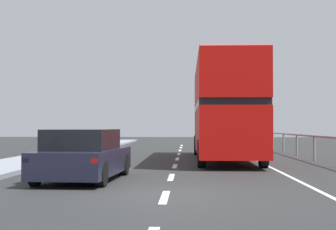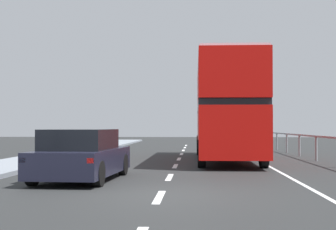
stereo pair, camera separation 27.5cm
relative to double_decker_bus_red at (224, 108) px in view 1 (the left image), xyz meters
The scene contains 5 objects.
ground_plane 11.45m from the double_decker_bus_red, 100.61° to the right, with size 74.31×120.00×0.10m, color #28292A.
lane_paint_markings 3.41m from the double_decker_bus_red, 88.54° to the right, with size 3.61×46.00×0.01m.
bridge_side_railing 4.55m from the double_decker_bus_red, 27.78° to the right, with size 0.10×42.00×1.10m.
double_decker_bus_red is the anchor object (origin of this frame).
hatchback_car_near 9.66m from the double_decker_bus_red, 117.74° to the right, with size 2.08×4.50×1.40m.
Camera 1 is at (0.49, -11.17, 1.47)m, focal length 54.13 mm.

